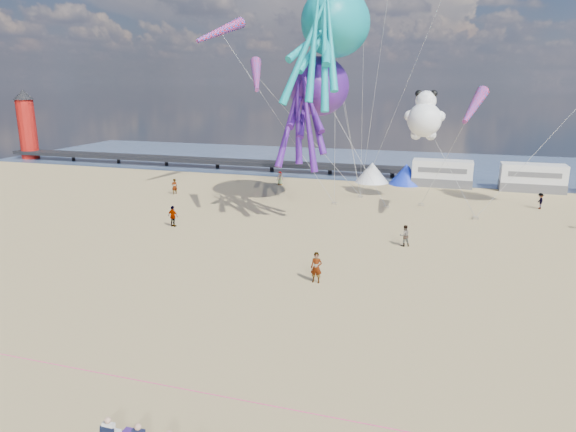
{
  "coord_description": "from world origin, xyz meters",
  "views": [
    {
      "loc": [
        6.3,
        -20.65,
        11.63
      ],
      "look_at": [
        -1.95,
        6.0,
        4.32
      ],
      "focal_mm": 32.0,
      "sensor_mm": 36.0,
      "label": 1
    }
  ],
  "objects_px": {
    "tent_blue": "(406,174)",
    "lighthouse": "(27,129)",
    "beachgoer_3": "(173,216)",
    "windsock_right": "(256,75)",
    "sandbag_b": "(386,207)",
    "sandbag_d": "(421,205)",
    "tent_white": "(372,172)",
    "beachgoer_1": "(405,236)",
    "beachgoer_5": "(174,186)",
    "kite_octopus_teal": "(336,23)",
    "sandbag_c": "(475,218)",
    "windsock_left": "(220,31)",
    "beachgoer_2": "(540,201)",
    "sandbag_a": "(334,204)",
    "motorhome_1": "(532,178)",
    "sandbag_e": "(360,197)",
    "beachgoer_0": "(280,178)",
    "kite_octopus_purple": "(319,86)",
    "windsock_mid": "(474,106)",
    "standing_person": "(316,268)",
    "motorhome_0": "(442,173)"
  },
  "relations": [
    {
      "from": "beachgoer_3",
      "to": "windsock_right",
      "type": "relative_size",
      "value": 0.37
    },
    {
      "from": "beachgoer_1",
      "to": "windsock_left",
      "type": "height_order",
      "value": "windsock_left"
    },
    {
      "from": "motorhome_0",
      "to": "windsock_mid",
      "type": "bearing_deg",
      "value": -82.86
    },
    {
      "from": "kite_octopus_purple",
      "to": "lighthouse",
      "type": "bearing_deg",
      "value": 137.13
    },
    {
      "from": "tent_white",
      "to": "beachgoer_0",
      "type": "height_order",
      "value": "tent_white"
    },
    {
      "from": "tent_blue",
      "to": "lighthouse",
      "type": "bearing_deg",
      "value": 176.05
    },
    {
      "from": "lighthouse",
      "to": "beachgoer_3",
      "type": "distance_m",
      "value": 50.08
    },
    {
      "from": "tent_white",
      "to": "sandbag_e",
      "type": "height_order",
      "value": "tent_white"
    },
    {
      "from": "beachgoer_2",
      "to": "windsock_left",
      "type": "bearing_deg",
      "value": -91.53
    },
    {
      "from": "kite_octopus_teal",
      "to": "windsock_right",
      "type": "height_order",
      "value": "kite_octopus_teal"
    },
    {
      "from": "beachgoer_1",
      "to": "sandbag_b",
      "type": "xyz_separation_m",
      "value": [
        -2.63,
        11.4,
        -0.68
      ]
    },
    {
      "from": "beachgoer_5",
      "to": "kite_octopus_purple",
      "type": "relative_size",
      "value": 0.14
    },
    {
      "from": "tent_blue",
      "to": "beachgoer_3",
      "type": "relative_size",
      "value": 2.26
    },
    {
      "from": "windsock_left",
      "to": "sandbag_e",
      "type": "bearing_deg",
      "value": 35.62
    },
    {
      "from": "tent_blue",
      "to": "kite_octopus_purple",
      "type": "height_order",
      "value": "kite_octopus_purple"
    },
    {
      "from": "windsock_left",
      "to": "windsock_right",
      "type": "bearing_deg",
      "value": -28.79
    },
    {
      "from": "sandbag_b",
      "to": "kite_octopus_teal",
      "type": "height_order",
      "value": "kite_octopus_teal"
    },
    {
      "from": "beachgoer_5",
      "to": "beachgoer_1",
      "type": "bearing_deg",
      "value": 106.36
    },
    {
      "from": "standing_person",
      "to": "sandbag_b",
      "type": "distance_m",
      "value": 20.23
    },
    {
      "from": "tent_white",
      "to": "beachgoer_5",
      "type": "xyz_separation_m",
      "value": [
        -19.16,
        -12.97,
        -0.37
      ]
    },
    {
      "from": "tent_white",
      "to": "sandbag_d",
      "type": "bearing_deg",
      "value": -59.36
    },
    {
      "from": "tent_white",
      "to": "windsock_left",
      "type": "bearing_deg",
      "value": -139.54
    },
    {
      "from": "beachgoer_1",
      "to": "windsock_mid",
      "type": "distance_m",
      "value": 12.25
    },
    {
      "from": "sandbag_b",
      "to": "sandbag_d",
      "type": "xyz_separation_m",
      "value": [
        3.12,
        1.92,
        0.0
      ]
    },
    {
      "from": "beachgoer_2",
      "to": "windsock_mid",
      "type": "relative_size",
      "value": 0.3
    },
    {
      "from": "motorhome_0",
      "to": "beachgoer_3",
      "type": "height_order",
      "value": "motorhome_0"
    },
    {
      "from": "beachgoer_2",
      "to": "kite_octopus_purple",
      "type": "distance_m",
      "value": 23.42
    },
    {
      "from": "beachgoer_2",
      "to": "sandbag_a",
      "type": "relative_size",
      "value": 3.05
    },
    {
      "from": "standing_person",
      "to": "tent_white",
      "type": "bearing_deg",
      "value": 92.69
    },
    {
      "from": "beachgoer_2",
      "to": "sandbag_c",
      "type": "relative_size",
      "value": 3.05
    },
    {
      "from": "beachgoer_0",
      "to": "lighthouse",
      "type": "bearing_deg",
      "value": 159.67
    },
    {
      "from": "sandbag_c",
      "to": "windsock_left",
      "type": "relative_size",
      "value": 0.08
    },
    {
      "from": "motorhome_1",
      "to": "beachgoer_2",
      "type": "distance_m",
      "value": 8.68
    },
    {
      "from": "beachgoer_5",
      "to": "kite_octopus_teal",
      "type": "xyz_separation_m",
      "value": [
        17.76,
        -2.77,
        15.62
      ]
    },
    {
      "from": "sandbag_a",
      "to": "sandbag_c",
      "type": "height_order",
      "value": "same"
    },
    {
      "from": "sandbag_b",
      "to": "windsock_right",
      "type": "relative_size",
      "value": 0.11
    },
    {
      "from": "sandbag_b",
      "to": "sandbag_c",
      "type": "bearing_deg",
      "value": -13.42
    },
    {
      "from": "motorhome_1",
      "to": "sandbag_e",
      "type": "relative_size",
      "value": 13.2
    },
    {
      "from": "kite_octopus_purple",
      "to": "sandbag_b",
      "type": "bearing_deg",
      "value": -14.17
    },
    {
      "from": "motorhome_1",
      "to": "standing_person",
      "type": "xyz_separation_m",
      "value": [
        -16.08,
        -32.73,
        -0.56
      ]
    },
    {
      "from": "motorhome_1",
      "to": "kite_octopus_purple",
      "type": "distance_m",
      "value": 26.69
    },
    {
      "from": "kite_octopus_purple",
      "to": "windsock_left",
      "type": "relative_size",
      "value": 1.9
    },
    {
      "from": "beachgoer_1",
      "to": "tent_white",
      "type": "bearing_deg",
      "value": -101.48
    },
    {
      "from": "sandbag_d",
      "to": "tent_white",
      "type": "bearing_deg",
      "value": 120.64
    },
    {
      "from": "sandbag_a",
      "to": "windsock_mid",
      "type": "height_order",
      "value": "windsock_mid"
    },
    {
      "from": "beachgoer_1",
      "to": "beachgoer_5",
      "type": "distance_m",
      "value": 27.33
    },
    {
      "from": "tent_blue",
      "to": "beachgoer_0",
      "type": "relative_size",
      "value": 2.57
    },
    {
      "from": "beachgoer_1",
      "to": "sandbag_a",
      "type": "relative_size",
      "value": 3.18
    },
    {
      "from": "sandbag_b",
      "to": "kite_octopus_purple",
      "type": "height_order",
      "value": "kite_octopus_purple"
    },
    {
      "from": "beachgoer_0",
      "to": "tent_blue",
      "type": "bearing_deg",
      "value": 9.38
    }
  ]
}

